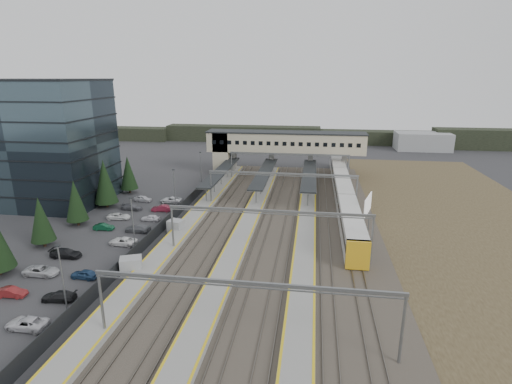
% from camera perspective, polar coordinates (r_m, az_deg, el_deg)
% --- Properties ---
extents(ground, '(220.00, 220.00, 0.00)m').
position_cam_1_polar(ground, '(66.83, -7.71, -5.69)').
color(ground, '#2B2B2D').
rests_on(ground, ground).
extents(office_building, '(24.30, 18.30, 24.30)m').
position_cam_1_polar(office_building, '(90.29, -28.49, 6.27)').
color(office_building, '#32434C').
rests_on(office_building, ground).
extents(conifer_row, '(4.42, 49.82, 9.50)m').
position_cam_1_polar(conifer_row, '(71.19, -26.05, -1.74)').
color(conifer_row, black).
rests_on(conifer_row, ground).
extents(car_park, '(10.51, 44.55, 1.27)m').
position_cam_1_polar(car_park, '(66.90, -19.99, -5.99)').
color(car_park, maroon).
rests_on(car_park, ground).
extents(lampposts, '(0.50, 53.25, 8.07)m').
position_cam_1_polar(lampposts, '(69.05, -13.97, -1.49)').
color(lampposts, slate).
rests_on(lampposts, ground).
extents(fence, '(0.08, 90.00, 2.00)m').
position_cam_1_polar(fence, '(72.87, -11.60, -3.16)').
color(fence, '#26282B').
rests_on(fence, ground).
extents(relay_cabin_near, '(3.26, 2.85, 2.26)m').
position_cam_1_polar(relay_cabin_near, '(55.05, -17.41, -10.02)').
color(relay_cabin_near, gray).
rests_on(relay_cabin_near, ground).
extents(relay_cabin_far, '(2.73, 2.44, 2.16)m').
position_cam_1_polar(relay_cabin_far, '(66.92, -11.37, -4.85)').
color(relay_cabin_far, gray).
rests_on(relay_cabin_far, ground).
extents(rail_corridor, '(34.00, 90.00, 0.92)m').
position_cam_1_polar(rail_corridor, '(69.49, 0.86, -4.41)').
color(rail_corridor, '#38342B').
rests_on(rail_corridor, ground).
extents(canopies, '(23.10, 30.00, 3.28)m').
position_cam_1_polar(canopies, '(89.61, 1.22, 2.77)').
color(canopies, black).
rests_on(canopies, ground).
extents(footbridge, '(40.40, 6.40, 11.20)m').
position_cam_1_polar(footbridge, '(103.36, 2.66, 6.84)').
color(footbridge, '#C4B499').
rests_on(footbridge, ground).
extents(gantries, '(28.40, 62.28, 7.17)m').
position_cam_1_polar(gantries, '(65.50, 2.96, -0.46)').
color(gantries, slate).
rests_on(gantries, ground).
extents(train, '(3.14, 65.57, 3.95)m').
position_cam_1_polar(train, '(84.71, 12.26, 0.43)').
color(train, silver).
rests_on(train, ground).
extents(billboard, '(1.91, 5.98, 5.30)m').
position_cam_1_polar(billboard, '(70.53, 15.68, -1.89)').
color(billboard, slate).
rests_on(billboard, ground).
extents(scrub_east, '(34.00, 120.00, 0.06)m').
position_cam_1_polar(scrub_east, '(74.28, 29.42, -5.43)').
color(scrub_east, '#3F351F').
rests_on(scrub_east, ground).
extents(treeline_far, '(170.00, 19.00, 7.00)m').
position_cam_1_polar(treeline_far, '(153.45, 10.60, 7.79)').
color(treeline_far, black).
rests_on(treeline_far, ground).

